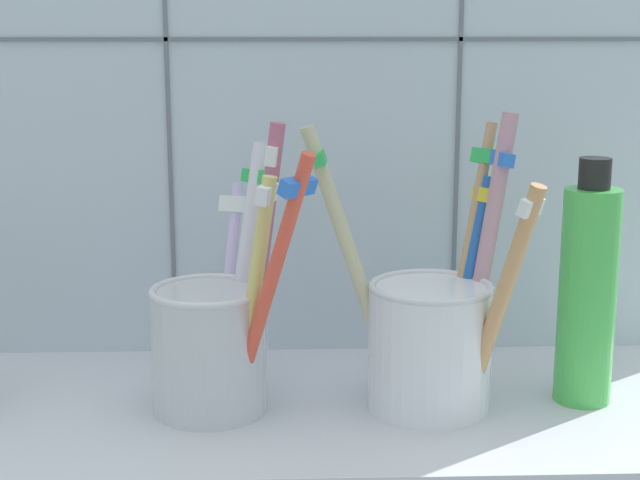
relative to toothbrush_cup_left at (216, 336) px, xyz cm
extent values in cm
cube|color=silver|center=(6.72, 0.79, -6.01)|extent=(64.00, 22.00, 2.00)
cube|color=silver|center=(6.72, 12.79, 15.49)|extent=(64.00, 2.00, 45.00)
cube|color=slate|center=(-3.95, 11.69, 15.49)|extent=(0.30, 0.20, 45.00)
cube|color=slate|center=(17.38, 11.69, 15.49)|extent=(0.30, 0.20, 45.00)
cube|color=slate|center=(6.72, 11.69, 18.59)|extent=(64.00, 0.20, 0.30)
cylinder|color=silver|center=(-0.42, -0.02, -0.98)|extent=(7.42, 7.42, 8.05)
torus|color=silver|center=(-0.42, -0.02, 3.04)|extent=(7.55, 7.55, 0.50)
cylinder|color=#E0CE6F|center=(2.51, -2.18, 3.08)|extent=(3.38, 1.71, 15.51)
cube|color=white|center=(3.43, -2.42, 9.70)|extent=(1.49, 2.64, 1.18)
cylinder|color=white|center=(1.77, 2.56, 3.69)|extent=(4.02, 4.47, 16.84)
cube|color=green|center=(2.66, 3.61, 9.82)|extent=(2.18, 2.02, 1.02)
cylinder|color=#BE5F7B|center=(2.93, 0.12, 4.56)|extent=(3.54, 1.63, 18.46)
cube|color=white|center=(3.83, -0.06, 11.71)|extent=(1.17, 1.94, 1.27)
cylinder|color=#DEC3F9|center=(0.63, 3.49, 2.22)|extent=(2.41, 5.20, 13.90)
cube|color=white|center=(1.18, 5.09, 7.69)|extent=(2.39, 1.71, 1.28)
cylinder|color=#F14F38|center=(3.48, -3.32, 3.94)|extent=(6.03, 5.41, 17.40)
cube|color=blue|center=(5.27, -4.88, 10.54)|extent=(2.47, 2.61, 1.16)
cylinder|color=white|center=(13.86, -0.02, -0.93)|extent=(8.00, 8.00, 8.16)
torus|color=silver|center=(13.86, -0.02, 3.15)|extent=(8.10, 8.10, 0.50)
cylinder|color=blue|center=(16.65, 2.23, 2.58)|extent=(4.34, 3.42, 14.60)
cube|color=yellow|center=(17.85, 3.06, 8.55)|extent=(1.98, 2.18, 1.14)
cylinder|color=beige|center=(8.97, 0.43, 4.37)|extent=(7.07, 1.58, 18.26)
cube|color=green|center=(6.67, 0.64, 11.39)|extent=(1.11, 2.58, 1.00)
cylinder|color=#C58F9F|center=(17.65, 1.65, 4.75)|extent=(3.97, 1.75, 18.87)
cube|color=blue|center=(18.54, 1.81, 11.16)|extent=(1.31, 2.28, 0.98)
cylinder|color=tan|center=(17.61, -3.22, 2.94)|extent=(4.65, 4.62, 15.38)
cube|color=white|center=(18.89, -4.49, 9.17)|extent=(1.94, 1.95, 1.17)
cylinder|color=tan|center=(16.60, 2.73, 4.32)|extent=(4.47, 4.00, 18.04)
cube|color=green|center=(17.84, 3.80, 11.08)|extent=(1.94, 2.04, 1.12)
cylinder|color=#4AC251|center=(24.30, 0.65, 2.16)|extent=(3.76, 3.76, 14.34)
cylinder|color=black|center=(24.30, 0.65, 10.33)|extent=(2.07, 2.07, 2.00)
camera|label=1|loc=(4.55, -59.68, 19.55)|focal=54.38mm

